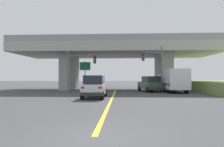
{
  "coord_description": "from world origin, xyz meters",
  "views": [
    {
      "loc": [
        0.83,
        -5.93,
        1.81
      ],
      "look_at": [
        -0.39,
        19.21,
        2.38
      ],
      "focal_mm": 31.04,
      "sensor_mm": 36.0,
      "label": 1
    }
  ],
  "objects_px": {
    "highway_sign": "(85,69)",
    "suv_crossing": "(150,84)",
    "box_truck": "(173,80)",
    "traffic_signal_nearside": "(155,64)",
    "suv_lead": "(95,87)",
    "traffic_signal_farside": "(78,66)"
  },
  "relations": [
    {
      "from": "suv_lead",
      "to": "traffic_signal_nearside",
      "type": "relative_size",
      "value": 0.75
    },
    {
      "from": "suv_crossing",
      "to": "traffic_signal_farside",
      "type": "relative_size",
      "value": 0.9
    },
    {
      "from": "suv_lead",
      "to": "highway_sign",
      "type": "relative_size",
      "value": 1.0
    },
    {
      "from": "traffic_signal_farside",
      "to": "traffic_signal_nearside",
      "type": "bearing_deg",
      "value": 1.91
    },
    {
      "from": "traffic_signal_farside",
      "to": "highway_sign",
      "type": "height_order",
      "value": "traffic_signal_farside"
    },
    {
      "from": "traffic_signal_nearside",
      "to": "highway_sign",
      "type": "relative_size",
      "value": 1.33
    },
    {
      "from": "box_truck",
      "to": "highway_sign",
      "type": "xyz_separation_m",
      "value": [
        -11.9,
        3.32,
        1.61
      ]
    },
    {
      "from": "traffic_signal_nearside",
      "to": "traffic_signal_farside",
      "type": "distance_m",
      "value": 9.52
    },
    {
      "from": "suv_crossing",
      "to": "traffic_signal_nearside",
      "type": "height_order",
      "value": "traffic_signal_nearside"
    },
    {
      "from": "highway_sign",
      "to": "suv_crossing",
      "type": "bearing_deg",
      "value": -16.15
    },
    {
      "from": "suv_crossing",
      "to": "box_truck",
      "type": "relative_size",
      "value": 0.68
    },
    {
      "from": "traffic_signal_farside",
      "to": "suv_crossing",
      "type": "bearing_deg",
      "value": 11.76
    },
    {
      "from": "suv_crossing",
      "to": "highway_sign",
      "type": "height_order",
      "value": "highway_sign"
    },
    {
      "from": "highway_sign",
      "to": "traffic_signal_nearside",
      "type": "bearing_deg",
      "value": -24.05
    },
    {
      "from": "suv_crossing",
      "to": "box_truck",
      "type": "height_order",
      "value": "box_truck"
    },
    {
      "from": "highway_sign",
      "to": "box_truck",
      "type": "bearing_deg",
      "value": -15.6
    },
    {
      "from": "traffic_signal_nearside",
      "to": "suv_lead",
      "type": "bearing_deg",
      "value": -135.1
    },
    {
      "from": "box_truck",
      "to": "traffic_signal_nearside",
      "type": "xyz_separation_m",
      "value": [
        -2.4,
        -0.91,
        2.0
      ]
    },
    {
      "from": "box_truck",
      "to": "traffic_signal_nearside",
      "type": "distance_m",
      "value": 3.26
    },
    {
      "from": "suv_lead",
      "to": "highway_sign",
      "type": "height_order",
      "value": "highway_sign"
    },
    {
      "from": "suv_lead",
      "to": "highway_sign",
      "type": "bearing_deg",
      "value": 105.19
    },
    {
      "from": "suv_crossing",
      "to": "traffic_signal_nearside",
      "type": "distance_m",
      "value": 3.0
    }
  ]
}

